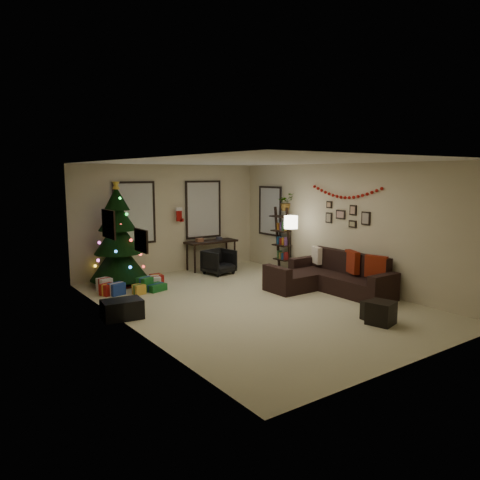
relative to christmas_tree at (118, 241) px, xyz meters
name	(u,v)px	position (x,y,z in m)	size (l,w,h in m)	color
floor	(254,303)	(1.55, -2.99, -0.99)	(7.00, 7.00, 0.00)	beige
ceiling	(254,161)	(1.55, -2.99, 1.71)	(7.00, 7.00, 0.00)	white
wall_back	(170,219)	(1.55, 0.51, 0.36)	(5.00, 5.00, 0.00)	beige
wall_front	(419,262)	(1.55, -6.49, 0.36)	(5.00, 5.00, 0.00)	beige
wall_left	(128,245)	(-0.95, -2.99, 0.36)	(7.00, 7.00, 0.00)	beige
wall_right	(344,225)	(4.05, -2.99, 0.36)	(7.00, 7.00, 0.00)	beige
window_back_left	(134,213)	(0.60, 0.48, 0.56)	(1.05, 0.06, 1.50)	#728CB2
window_back_right	(203,209)	(2.50, 0.48, 0.56)	(1.05, 0.06, 1.50)	#728CB2
window_right_wall	(270,211)	(4.02, -0.44, 0.51)	(0.06, 0.90, 1.30)	#728CB2
christmas_tree	(118,241)	(0.00, 0.00, 0.00)	(1.29, 1.29, 2.39)	black
presents	(135,285)	(0.06, -0.76, -0.87)	(1.56, 1.01, 0.30)	silver
sofa	(329,279)	(3.42, -3.18, -0.73)	(1.67, 2.44, 0.82)	black
pillow_red_a	(376,267)	(3.76, -4.12, -0.35)	(0.12, 0.44, 0.44)	maroon
pillow_red_b	(352,262)	(3.76, -3.50, -0.35)	(0.12, 0.47, 0.47)	maroon
pillow_cream	(317,255)	(3.76, -2.45, -0.36)	(0.11, 0.38, 0.38)	beige
ottoman_near	(381,313)	(2.51, -5.23, -0.80)	(0.40, 0.40, 0.38)	black
ottoman_far	(374,311)	(2.58, -5.04, -0.83)	(0.34, 0.34, 0.32)	black
desk	(211,244)	(2.59, 0.23, -0.33)	(1.38, 0.49, 0.75)	black
desk_chair	(219,262)	(2.41, -0.42, -0.68)	(0.60, 0.56, 0.62)	black
bookshelf	(282,241)	(3.85, -1.14, -0.19)	(0.30, 0.49, 1.65)	black
potted_plant	(286,199)	(3.85, -1.24, 0.86)	(0.51, 0.44, 0.56)	#4C4C4C
floor_lamp	(291,226)	(3.50, -1.84, 0.27)	(0.32, 0.32, 1.50)	black
art_map	(109,224)	(-0.93, -2.07, 0.62)	(0.04, 0.60, 0.50)	black
art_abstract	(141,241)	(-0.93, -3.46, 0.49)	(0.04, 0.45, 0.35)	black
gallery	(347,215)	(4.03, -3.07, 0.58)	(0.03, 1.25, 0.54)	black
garland	(345,192)	(4.00, -3.03, 1.09)	(0.08, 1.90, 0.30)	#A5140C
stocking_left	(163,212)	(1.41, 0.60, 0.53)	(0.20, 0.05, 0.36)	#990F0C
stocking_right	(179,214)	(1.74, 0.36, 0.48)	(0.20, 0.05, 0.36)	#990F0C
storage_bin	(122,309)	(-0.89, -2.47, -0.82)	(0.67, 0.45, 0.33)	black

